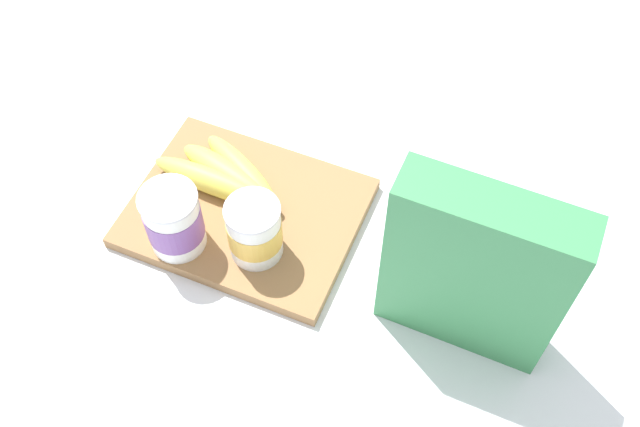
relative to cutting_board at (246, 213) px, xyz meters
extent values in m
plane|color=white|center=(0.00, 0.00, -0.01)|extent=(2.40, 2.40, 0.00)
cube|color=olive|center=(0.00, 0.00, 0.00)|extent=(0.30, 0.23, 0.02)
cube|color=#38844C|center=(-0.31, 0.04, 0.12)|extent=(0.20, 0.06, 0.26)
cylinder|color=white|center=(-0.04, 0.05, 0.05)|extent=(0.07, 0.07, 0.09)
cylinder|color=gold|center=(-0.04, 0.05, 0.05)|extent=(0.07, 0.07, 0.04)
cylinder|color=silver|center=(-0.04, 0.05, 0.10)|extent=(0.07, 0.07, 0.00)
cylinder|color=white|center=(0.06, 0.08, 0.06)|extent=(0.07, 0.07, 0.09)
cylinder|color=#7A4C99|center=(0.06, 0.08, 0.06)|extent=(0.07, 0.07, 0.05)
cylinder|color=silver|center=(0.06, 0.08, 0.10)|extent=(0.07, 0.07, 0.00)
ellipsoid|color=#D8D54E|center=(0.03, -0.04, 0.03)|extent=(0.15, 0.10, 0.04)
ellipsoid|color=#D8D54E|center=(0.04, -0.03, 0.03)|extent=(0.17, 0.08, 0.04)
ellipsoid|color=#D8D54E|center=(0.05, -0.01, 0.03)|extent=(0.18, 0.04, 0.04)
cylinder|color=brown|center=(-0.04, -0.01, 0.02)|extent=(0.01, 0.01, 0.02)
camera|label=1|loc=(-0.31, 0.49, 0.82)|focal=41.47mm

